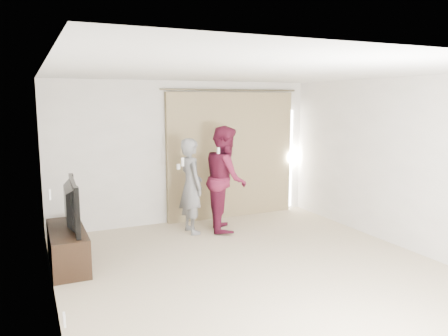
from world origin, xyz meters
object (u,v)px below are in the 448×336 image
at_px(tv, 65,205).
at_px(person_woman, 226,178).
at_px(person_man, 191,186).
at_px(tv_console, 67,247).

relative_size(tv, person_woman, 0.64).
xyz_separation_m(person_man, person_woman, (0.61, -0.08, 0.10)).
relative_size(tv_console, person_woman, 0.73).
distance_m(tv_console, person_woman, 2.84).
xyz_separation_m(tv, person_man, (2.08, 0.71, -0.04)).
relative_size(tv, person_man, 0.72).
height_order(tv_console, tv, tv).
bearing_deg(tv_console, person_man, 18.76).
xyz_separation_m(tv_console, tv, (0.00, 0.00, 0.59)).
xyz_separation_m(tv, person_woman, (2.69, 0.63, 0.06)).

